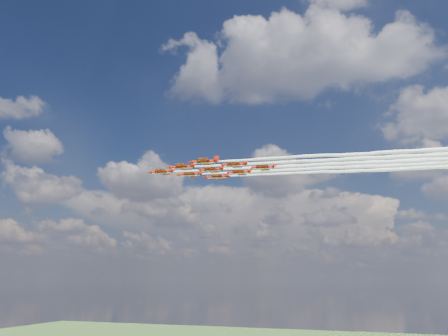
{
  "coord_description": "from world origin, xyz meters",
  "views": [
    {
      "loc": [
        65.02,
        -152.75,
        47.25
      ],
      "look_at": [
        9.87,
        2.49,
        89.56
      ],
      "focal_mm": 35.0,
      "sensor_mm": 36.0,
      "label": 1
    }
  ],
  "objects": [
    {
      "name": "jet_tail",
      "position": [
        75.73,
        15.1,
        89.67
      ],
      "size": [
        110.8,
        22.84,
        2.96
      ],
      "rotation": [
        0.0,
        0.0,
        0.16
      ],
      "color": "#B41B0A"
    },
    {
      "name": "jet_row4_port",
      "position": [
        66.59,
        7.37,
        89.67
      ],
      "size": [
        110.8,
        22.84,
        2.96
      ],
      "rotation": [
        0.0,
        0.0,
        0.16
      ],
      "color": "#B41B0A"
    },
    {
      "name": "jet_row3_centre",
      "position": [
        55.49,
        11.85,
        89.67
      ],
      "size": [
        110.8,
        22.84,
        2.96
      ],
      "rotation": [
        0.0,
        0.0,
        0.16
      ],
      "color": "#B41B0A"
    },
    {
      "name": "jet_lead",
      "position": [
        35.25,
        8.6,
        89.67
      ],
      "size": [
        110.8,
        22.84,
        2.96
      ],
      "rotation": [
        0.0,
        0.0,
        0.16
      ],
      "color": "#B41B0A"
    },
    {
      "name": "jet_row4_starb",
      "position": [
        64.63,
        19.58,
        89.67
      ],
      "size": [
        110.8,
        22.84,
        2.96
      ],
      "rotation": [
        0.0,
        0.0,
        0.16
      ],
      "color": "#B41B0A"
    },
    {
      "name": "jet_row2_port",
      "position": [
        46.35,
        4.12,
        89.67
      ],
      "size": [
        110.8,
        22.84,
        2.96
      ],
      "rotation": [
        0.0,
        0.0,
        0.16
      ],
      "color": "#B41B0A"
    },
    {
      "name": "jet_row2_starb",
      "position": [
        44.39,
        16.33,
        89.67
      ],
      "size": [
        110.8,
        22.84,
        2.96
      ],
      "rotation": [
        0.0,
        0.0,
        0.16
      ],
      "color": "#B41B0A"
    },
    {
      "name": "jet_row3_port",
      "position": [
        57.45,
        -0.36,
        89.67
      ],
      "size": [
        110.8,
        22.84,
        2.96
      ],
      "rotation": [
        0.0,
        0.0,
        0.16
      ],
      "color": "#B41B0A"
    },
    {
      "name": "jet_row3_starb",
      "position": [
        53.53,
        24.06,
        89.67
      ],
      "size": [
        110.8,
        22.84,
        2.96
      ],
      "rotation": [
        0.0,
        0.0,
        0.16
      ],
      "color": "#B41B0A"
    }
  ]
}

